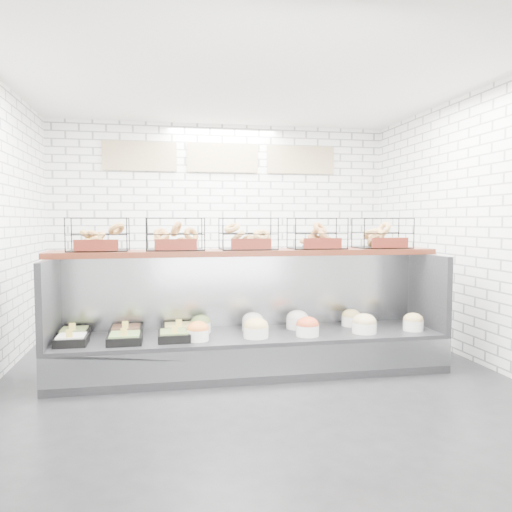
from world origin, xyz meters
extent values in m
plane|color=black|center=(0.00, 0.00, 0.00)|extent=(5.50, 5.50, 0.00)
cube|color=white|center=(0.00, 2.75, 1.50)|extent=(5.00, 0.02, 3.00)
cube|color=white|center=(2.50, 0.00, 1.50)|extent=(0.02, 5.50, 3.00)
cube|color=white|center=(0.00, 0.00, 3.00)|extent=(5.00, 5.50, 0.02)
cube|color=#C5B288|center=(-1.20, 2.72, 2.50)|extent=(1.05, 0.03, 0.42)
cube|color=#C5B288|center=(0.00, 2.72, 2.50)|extent=(1.05, 0.03, 0.42)
cube|color=#C5B288|center=(1.20, 2.72, 2.50)|extent=(1.05, 0.03, 0.42)
cube|color=black|center=(0.00, 0.30, 0.20)|extent=(4.00, 0.90, 0.40)
cube|color=#93969B|center=(0.00, -0.14, 0.22)|extent=(4.00, 0.03, 0.28)
cube|color=#93969B|center=(0.00, 0.71, 0.80)|extent=(4.00, 0.08, 0.80)
cube|color=black|center=(-1.97, 0.30, 0.80)|extent=(0.06, 0.90, 0.80)
cube|color=black|center=(1.97, 0.30, 0.80)|extent=(0.06, 0.90, 0.80)
cube|color=black|center=(-1.75, 0.14, 0.44)|extent=(0.29, 0.29, 0.08)
cube|color=silver|center=(-1.75, 0.14, 0.48)|extent=(0.25, 0.25, 0.04)
cube|color=#FFDB58|center=(-1.75, 0.04, 0.53)|extent=(0.06, 0.01, 0.08)
cube|color=black|center=(-1.78, 0.44, 0.44)|extent=(0.29, 0.29, 0.08)
cube|color=olive|center=(-1.78, 0.44, 0.48)|extent=(0.24, 0.24, 0.04)
cube|color=#FFDB58|center=(-1.78, 0.34, 0.53)|extent=(0.06, 0.01, 0.08)
cube|color=black|center=(-1.26, 0.12, 0.44)|extent=(0.32, 0.32, 0.08)
cube|color=#70974D|center=(-1.26, 0.12, 0.48)|extent=(0.28, 0.28, 0.04)
cube|color=#FFDB58|center=(-1.26, 0.00, 0.53)|extent=(0.06, 0.01, 0.08)
cube|color=black|center=(-1.27, 0.45, 0.44)|extent=(0.32, 0.32, 0.08)
cube|color=brown|center=(-1.27, 0.45, 0.48)|extent=(0.28, 0.28, 0.04)
cube|color=#FFDB58|center=(-1.27, 0.34, 0.53)|extent=(0.06, 0.01, 0.08)
cube|color=black|center=(-0.80, 0.14, 0.44)|extent=(0.31, 0.31, 0.08)
cube|color=olive|center=(-0.80, 0.14, 0.48)|extent=(0.26, 0.26, 0.04)
cube|color=#FFDB58|center=(-0.80, 0.03, 0.53)|extent=(0.06, 0.01, 0.08)
cube|color=black|center=(-0.75, 0.45, 0.44)|extent=(0.33, 0.33, 0.08)
cube|color=#DACD6F|center=(-0.75, 0.45, 0.48)|extent=(0.28, 0.28, 0.04)
cube|color=#FFDB58|center=(-0.75, 0.33, 0.53)|extent=(0.06, 0.01, 0.08)
cylinder|color=white|center=(-0.57, 0.10, 0.46)|extent=(0.22, 0.22, 0.11)
ellipsoid|color=orange|center=(-0.57, 0.10, 0.52)|extent=(0.22, 0.22, 0.15)
cylinder|color=white|center=(-0.51, 0.44, 0.46)|extent=(0.21, 0.21, 0.11)
ellipsoid|color=olive|center=(-0.51, 0.44, 0.52)|extent=(0.21, 0.21, 0.14)
cylinder|color=white|center=(0.01, 0.12, 0.46)|extent=(0.26, 0.26, 0.11)
ellipsoid|color=#DEBD71|center=(0.01, 0.12, 0.52)|extent=(0.25, 0.25, 0.18)
cylinder|color=white|center=(0.04, 0.44, 0.46)|extent=(0.23, 0.23, 0.11)
ellipsoid|color=silver|center=(0.04, 0.44, 0.52)|extent=(0.22, 0.22, 0.16)
cylinder|color=white|center=(0.54, 0.09, 0.46)|extent=(0.24, 0.24, 0.11)
ellipsoid|color=#CF512B|center=(0.54, 0.09, 0.52)|extent=(0.23, 0.23, 0.16)
cylinder|color=white|center=(0.53, 0.45, 0.46)|extent=(0.25, 0.25, 0.11)
ellipsoid|color=silver|center=(0.53, 0.45, 0.52)|extent=(0.24, 0.24, 0.17)
cylinder|color=white|center=(1.16, 0.11, 0.46)|extent=(0.26, 0.26, 0.11)
ellipsoid|color=tan|center=(1.16, 0.11, 0.52)|extent=(0.25, 0.25, 0.18)
cylinder|color=white|center=(1.16, 0.47, 0.46)|extent=(0.21, 0.21, 0.11)
ellipsoid|color=tan|center=(1.16, 0.47, 0.52)|extent=(0.21, 0.21, 0.15)
cylinder|color=white|center=(1.72, 0.12, 0.46)|extent=(0.21, 0.21, 0.11)
ellipsoid|color=tan|center=(1.72, 0.12, 0.52)|extent=(0.21, 0.21, 0.15)
cube|color=#471A0F|center=(0.00, 0.52, 1.23)|extent=(4.10, 0.50, 0.06)
cube|color=black|center=(-1.53, 0.52, 1.43)|extent=(0.60, 0.38, 0.34)
cube|color=#56190F|center=(-1.53, 0.32, 1.33)|extent=(0.42, 0.02, 0.11)
cube|color=black|center=(-0.77, 0.52, 1.43)|extent=(0.60, 0.38, 0.34)
cube|color=#56190F|center=(-0.77, 0.32, 1.33)|extent=(0.42, 0.02, 0.11)
cube|color=black|center=(0.00, 0.52, 1.43)|extent=(0.60, 0.38, 0.34)
cube|color=#56190F|center=(0.00, 0.32, 1.33)|extent=(0.42, 0.02, 0.11)
cube|color=black|center=(0.77, 0.52, 1.43)|extent=(0.60, 0.38, 0.34)
cube|color=#56190F|center=(0.77, 0.32, 1.33)|extent=(0.42, 0.02, 0.11)
cube|color=black|center=(1.53, 0.52, 1.43)|extent=(0.60, 0.38, 0.34)
cube|color=#56190F|center=(1.53, 0.32, 1.33)|extent=(0.42, 0.02, 0.11)
cube|color=#93969B|center=(0.00, 2.43, 0.45)|extent=(4.00, 0.60, 0.90)
cube|color=black|center=(-1.41, 2.46, 1.02)|extent=(0.40, 0.30, 0.24)
cube|color=silver|center=(-0.65, 2.44, 0.99)|extent=(0.35, 0.28, 0.18)
cylinder|color=#C64031|center=(0.27, 2.46, 1.01)|extent=(0.09, 0.09, 0.22)
cube|color=black|center=(1.33, 2.38, 1.05)|extent=(0.30, 0.30, 0.30)
camera|label=1|loc=(-0.91, -4.72, 1.56)|focal=35.00mm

